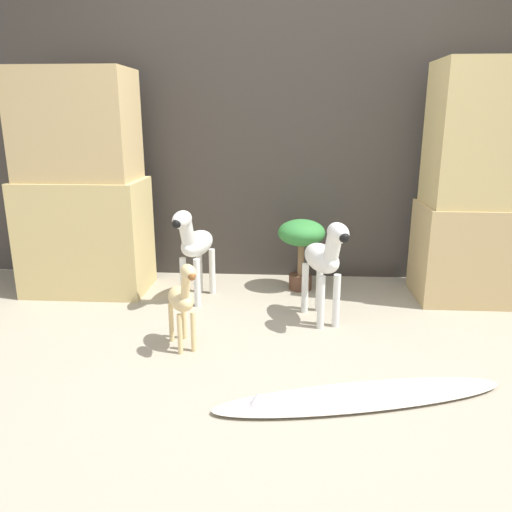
# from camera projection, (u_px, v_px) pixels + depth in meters

# --- Properties ---
(ground_plane) EXTENTS (14.00, 14.00, 0.00)m
(ground_plane) POSITION_uv_depth(u_px,v_px,m) (274.00, 364.00, 2.55)
(ground_plane) COLOR #9E937F
(wall_back) EXTENTS (6.40, 0.08, 2.20)m
(wall_back) POSITION_uv_depth(u_px,v_px,m) (282.00, 133.00, 3.71)
(wall_back) COLOR #38332D
(wall_back) RESTS_ON ground_plane
(rock_pillar_left) EXTENTS (0.84, 0.51, 1.53)m
(rock_pillar_left) POSITION_uv_depth(u_px,v_px,m) (82.00, 190.00, 3.45)
(rock_pillar_left) COLOR #D1B775
(rock_pillar_left) RESTS_ON ground_plane
(rock_pillar_right) EXTENTS (0.84, 0.51, 1.56)m
(rock_pillar_right) POSITION_uv_depth(u_px,v_px,m) (489.00, 189.00, 3.27)
(rock_pillar_right) COLOR tan
(rock_pillar_right) RESTS_ON ground_plane
(zebra_right) EXTENTS (0.29, 0.51, 0.66)m
(zebra_right) POSITION_uv_depth(u_px,v_px,m) (325.00, 259.00, 2.96)
(zebra_right) COLOR silver
(zebra_right) RESTS_ON ground_plane
(zebra_left) EXTENTS (0.25, 0.52, 0.66)m
(zebra_left) POSITION_uv_depth(u_px,v_px,m) (194.00, 244.00, 3.31)
(zebra_left) COLOR silver
(zebra_left) RESTS_ON ground_plane
(giraffe_figurine) EXTENTS (0.25, 0.35, 0.51)m
(giraffe_figurine) POSITION_uv_depth(u_px,v_px,m) (182.00, 298.00, 2.64)
(giraffe_figurine) COLOR #E0C184
(giraffe_figurine) RESTS_ON ground_plane
(potted_palm_front) EXTENTS (0.34, 0.34, 0.52)m
(potted_palm_front) POSITION_uv_depth(u_px,v_px,m) (301.00, 239.00, 3.55)
(potted_palm_front) COLOR #513323
(potted_palm_front) RESTS_ON ground_plane
(surfboard) EXTENTS (1.36, 0.55, 0.08)m
(surfboard) POSITION_uv_depth(u_px,v_px,m) (359.00, 396.00, 2.22)
(surfboard) COLOR silver
(surfboard) RESTS_ON ground_plane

